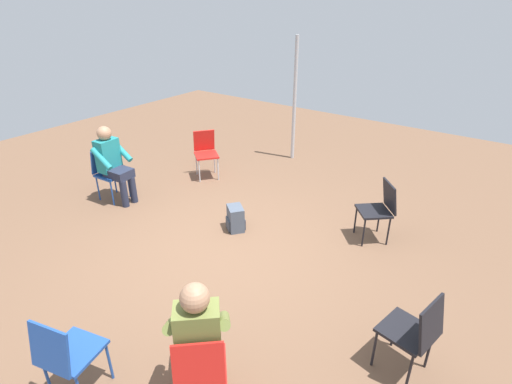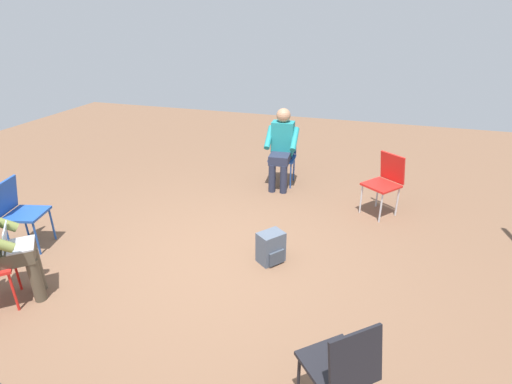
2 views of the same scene
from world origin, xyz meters
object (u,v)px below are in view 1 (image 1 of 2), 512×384
chair_east (108,170)px  person_in_teal (113,161)px  chair_west (415,330)px  chair_north (66,353)px  person_with_laptop (199,333)px  backpack_near_laptop_user (236,220)px  chair_southeast (206,151)px  chair_southwest (380,207)px  chair_northwest (200,369)px

chair_east → person_in_teal: person_in_teal is taller
chair_west → chair_east: (5.04, -0.58, 0.00)m
chair_north → person_with_laptop: 1.09m
person_with_laptop → backpack_near_laptop_user: size_ratio=3.44×
backpack_near_laptop_user → chair_southeast: bearing=-35.9°
person_in_teal → backpack_near_laptop_user: size_ratio=3.44×
chair_southwest → chair_northwest: 3.30m
chair_north → chair_west: size_ratio=1.00×
backpack_near_laptop_user → person_with_laptop: bearing=122.5°
chair_southeast → person_with_laptop: (-3.03, 3.39, 0.20)m
backpack_near_laptop_user → chair_north: bearing=101.0°
chair_southeast → backpack_near_laptop_user: size_ratio=2.36×
person_in_teal → chair_northwest: bearing=58.5°
chair_southeast → person_in_teal: 1.67m
chair_southwest → chair_southeast: 3.34m
chair_east → chair_west: bearing=79.9°
chair_north → person_in_teal: 3.64m
person_with_laptop → chair_north: bearing=174.8°
chair_southwest → chair_southeast: same height
chair_north → person_with_laptop: size_ratio=0.69×
chair_southeast → chair_northwest: bearing=79.9°
chair_southwest → chair_west: size_ratio=1.00×
chair_northwest → person_with_laptop: person_with_laptop is taller
chair_east → chair_southwest: bearing=105.3°
chair_northwest → backpack_near_laptop_user: size_ratio=2.36×
chair_southeast → chair_west: bearing=101.7°
chair_north → chair_southwest: (-1.16, -3.81, 0.00)m
chair_northwest → chair_east: (3.82, -1.93, 0.00)m
chair_southwest → person_with_laptop: person_with_laptop is taller
backpack_near_laptop_user → chair_east: bearing=10.5°
chair_northwest → chair_east: bearing=111.2°
chair_northwest → chair_west: 1.82m
chair_north → chair_west: (-2.19, -1.87, 0.00)m
chair_east → backpack_near_laptop_user: size_ratio=2.36×
chair_north → backpack_near_laptop_user: chair_north is taller
chair_east → person_in_teal: size_ratio=0.69×
chair_northwest → backpack_near_laptop_user: (1.53, -2.35, -0.34)m
chair_west → backpack_near_laptop_user: bearing=81.9°
chair_north → chair_west: same height
chair_southwest → chair_east: size_ratio=1.00×
chair_north → person_with_laptop: person_with_laptop is taller
person_in_teal → backpack_near_laptop_user: 2.23m
chair_southwest → backpack_near_laptop_user: 1.99m
chair_southwest → chair_west: bearing=166.4°
backpack_near_laptop_user → chair_northwest: bearing=123.1°
chair_north → chair_east: same height
chair_east → chair_southeast: 1.73m
chair_west → person_in_teal: (4.87, -0.59, 0.20)m
chair_northwest → chair_southeast: bearing=89.8°
chair_northwest → chair_southeast: (3.14, -3.52, 0.00)m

